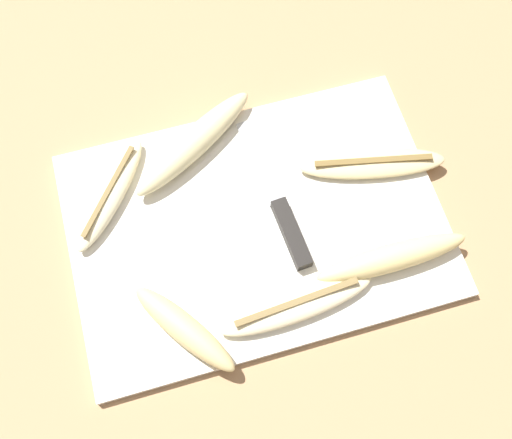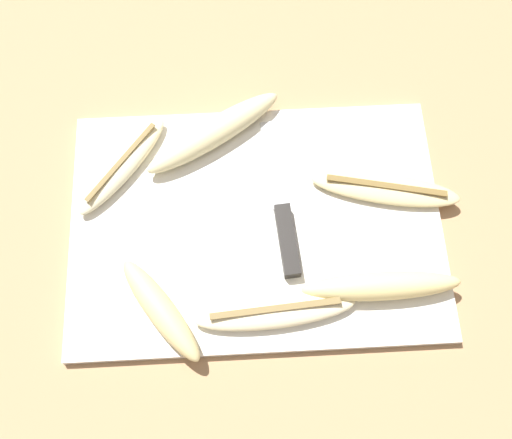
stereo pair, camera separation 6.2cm
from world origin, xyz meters
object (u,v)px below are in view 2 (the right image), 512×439
at_px(banana_spotted_left, 161,310).
at_px(banana_soft_right, 214,132).
at_px(banana_golden_short, 381,286).
at_px(banana_bright_far, 275,311).
at_px(banana_pale_long, 123,165).
at_px(banana_mellow_near, 385,189).
at_px(knife, 284,224).

bearing_deg(banana_spotted_left, banana_soft_right, 73.69).
distance_m(banana_spotted_left, banana_golden_short, 0.26).
bearing_deg(banana_golden_short, banana_bright_far, -170.31).
distance_m(banana_pale_long, banana_soft_right, 0.13).
xyz_separation_m(banana_mellow_near, banana_golden_short, (-0.02, -0.13, 0.01)).
distance_m(banana_spotted_left, banana_soft_right, 0.24).
height_order(banana_mellow_near, banana_golden_short, banana_golden_short).
relative_size(banana_mellow_near, banana_golden_short, 1.02).
bearing_deg(knife, banana_bright_far, -104.32).
bearing_deg(banana_mellow_near, knife, -162.46).
distance_m(banana_soft_right, banana_golden_short, 0.29).
bearing_deg(banana_bright_far, knife, 80.22).
height_order(banana_bright_far, banana_mellow_near, banana_bright_far).
bearing_deg(knife, banana_spotted_left, -150.66).
relative_size(banana_bright_far, banana_spotted_left, 1.37).
bearing_deg(banana_spotted_left, banana_pale_long, 104.79).
bearing_deg(banana_soft_right, banana_spotted_left, -106.31).
relative_size(banana_bright_far, banana_golden_short, 1.02).
relative_size(knife, banana_bright_far, 1.13).
bearing_deg(knife, banana_mellow_near, 13.01).
bearing_deg(banana_mellow_near, banana_bright_far, -134.96).
xyz_separation_m(banana_spotted_left, banana_golden_short, (0.26, 0.02, 0.00)).
relative_size(banana_spotted_left, banana_soft_right, 0.74).
bearing_deg(banana_soft_right, banana_mellow_near, -22.42).
xyz_separation_m(knife, banana_bright_far, (-0.02, -0.11, 0.00)).
bearing_deg(banana_bright_far, banana_spotted_left, 177.16).
distance_m(banana_bright_far, banana_mellow_near, 0.21).
height_order(banana_pale_long, banana_golden_short, banana_golden_short).
xyz_separation_m(banana_bright_far, banana_soft_right, (-0.07, 0.24, 0.01)).
relative_size(banana_bright_far, banana_mellow_near, 1.00).
distance_m(banana_bright_far, banana_golden_short, 0.13).
bearing_deg(knife, banana_golden_short, -43.39).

